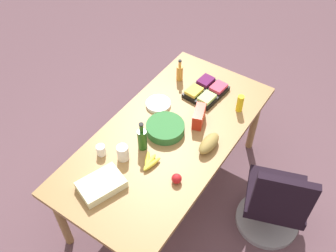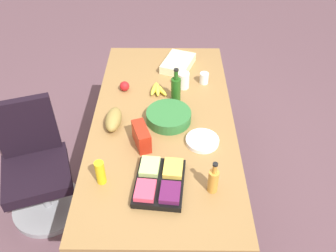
% 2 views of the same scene
% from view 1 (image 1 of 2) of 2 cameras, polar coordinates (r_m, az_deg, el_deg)
% --- Properties ---
extents(ground_plane, '(10.00, 10.00, 0.00)m').
position_cam_1_polar(ground_plane, '(3.76, 0.01, -9.30)').
color(ground_plane, brown).
extents(conference_table, '(2.03, 1.01, 0.79)m').
position_cam_1_polar(conference_table, '(3.19, 0.01, -2.26)').
color(conference_table, olive).
rests_on(conference_table, ground).
extents(office_chair, '(0.61, 0.61, 0.95)m').
position_cam_1_polar(office_chair, '(3.35, 15.53, -11.31)').
color(office_chair, gray).
rests_on(office_chair, ground).
extents(wine_bottle, '(0.09, 0.09, 0.27)m').
position_cam_1_polar(wine_bottle, '(2.96, -3.87, -1.91)').
color(wine_bottle, '#205317').
rests_on(wine_bottle, conference_table).
extents(dressing_bottle, '(0.07, 0.07, 0.22)m').
position_cam_1_polar(dressing_bottle, '(3.57, 1.75, 8.00)').
color(dressing_bottle, gold).
rests_on(dressing_bottle, conference_table).
extents(mustard_bottle, '(0.07, 0.07, 0.16)m').
position_cam_1_polar(mustard_bottle, '(3.32, 10.68, 3.33)').
color(mustard_bottle, yellow).
rests_on(mustard_bottle, conference_table).
extents(sheet_cake, '(0.38, 0.32, 0.07)m').
position_cam_1_polar(sheet_cake, '(2.83, -9.91, -8.62)').
color(sheet_cake, beige).
rests_on(sheet_cake, conference_table).
extents(apple_red, '(0.09, 0.09, 0.08)m').
position_cam_1_polar(apple_red, '(2.81, 1.29, -7.85)').
color(apple_red, '#B2191C').
rests_on(apple_red, conference_table).
extents(chip_bag_red, '(0.22, 0.14, 0.14)m').
position_cam_1_polar(chip_bag_red, '(3.18, 4.63, 1.44)').
color(chip_bag_red, red).
rests_on(chip_bag_red, conference_table).
extents(salad_bowl, '(0.33, 0.33, 0.08)m').
position_cam_1_polar(salad_bowl, '(3.12, -0.40, -0.32)').
color(salad_bowl, '#2D6E33').
rests_on(salad_bowl, conference_table).
extents(fruit_platter, '(0.39, 0.31, 0.07)m').
position_cam_1_polar(fruit_platter, '(3.47, 5.71, 5.23)').
color(fruit_platter, black).
rests_on(fruit_platter, conference_table).
extents(paper_plate_stack, '(0.24, 0.24, 0.03)m').
position_cam_1_polar(paper_plate_stack, '(3.35, -1.46, 3.32)').
color(paper_plate_stack, white).
rests_on(paper_plate_stack, conference_table).
extents(mayo_jar, '(0.10, 0.10, 0.13)m').
position_cam_1_polar(mayo_jar, '(2.94, -6.75, -3.97)').
color(mayo_jar, white).
rests_on(mayo_jar, conference_table).
extents(bread_loaf, '(0.24, 0.12, 0.10)m').
position_cam_1_polar(bread_loaf, '(3.02, 6.12, -2.60)').
color(bread_loaf, olive).
rests_on(bread_loaf, conference_table).
extents(banana_bunch, '(0.18, 0.15, 0.04)m').
position_cam_1_polar(banana_bunch, '(2.92, -2.75, -5.39)').
color(banana_bunch, gold).
rests_on(banana_bunch, conference_table).
extents(paper_cup, '(0.09, 0.09, 0.09)m').
position_cam_1_polar(paper_cup, '(3.01, -9.95, -3.57)').
color(paper_cup, white).
rests_on(paper_cup, conference_table).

